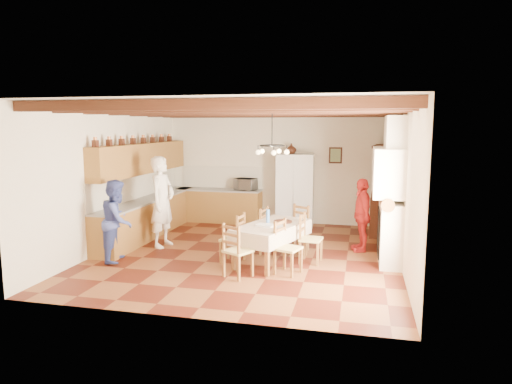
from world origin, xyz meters
The scene contains 31 objects.
floor centered at (0.00, 0.00, -0.01)m, with size 6.00×6.50×0.02m, color #4A180D.
ceiling centered at (0.00, 0.00, 3.01)m, with size 6.00×6.50×0.02m, color silver.
wall_back centered at (0.00, 3.26, 1.50)m, with size 6.00×0.02×3.00m, color beige.
wall_front centered at (0.00, -3.26, 1.50)m, with size 6.00×0.02×3.00m, color beige.
wall_left centered at (-3.01, 0.00, 1.50)m, with size 0.02×6.50×3.00m, color beige.
wall_right centered at (3.01, 0.00, 1.50)m, with size 0.02×6.50×3.00m, color beige.
ceiling_beams centered at (0.00, 0.00, 2.91)m, with size 6.00×6.30×0.16m, color #371910, non-canonical shape.
lower_cabinets_left centered at (-2.70, 1.05, 0.43)m, with size 0.60×4.30×0.86m, color brown.
lower_cabinets_back centered at (-1.55, 2.95, 0.43)m, with size 2.30×0.60×0.86m, color brown.
countertop_left centered at (-2.70, 1.05, 0.88)m, with size 0.62×4.30×0.04m, color slate.
countertop_back centered at (-1.55, 2.95, 0.88)m, with size 2.34×0.62×0.04m, color slate.
backsplash_left centered at (-2.98, 1.05, 1.20)m, with size 0.03×4.30×0.60m, color beige.
backsplash_back centered at (-1.55, 3.23, 1.20)m, with size 2.30×0.03×0.60m, color beige.
upper_cabinets centered at (-2.83, 1.05, 1.85)m, with size 0.35×4.20×0.70m, color brown.
fireplace centered at (2.72, 0.20, 1.40)m, with size 0.56×1.60×2.80m, color beige, non-canonical shape.
wall_picture centered at (1.55, 3.23, 1.85)m, with size 0.34×0.03×0.42m, color black.
refrigerator centered at (0.55, 2.93, 0.95)m, with size 0.95×0.78×1.89m, color white.
hutch centered at (2.75, 2.41, 1.08)m, with size 0.50×1.19×2.16m, color #33160C, non-canonical shape.
dining_table centered at (0.58, -0.45, 0.67)m, with size 1.38×1.90×0.75m.
chandelier centered at (0.58, -0.45, 2.25)m, with size 0.47×0.47×0.03m, color black.
chair_left_near centered at (-0.15, -0.62, 0.48)m, with size 0.42×0.40×0.96m, color #612C17, non-canonical shape.
chair_left_far centered at (0.14, 0.16, 0.48)m, with size 0.42×0.40×0.96m, color #612C17, non-canonical shape.
chair_right_near centered at (1.00, -1.06, 0.48)m, with size 0.42×0.40×0.96m, color #612C17, non-canonical shape.
chair_right_far centered at (1.32, -0.30, 0.48)m, with size 0.42×0.40×0.96m, color #612C17, non-canonical shape.
chair_end_near centered at (0.18, -1.42, 0.48)m, with size 0.42×0.40×0.96m, color #612C17, non-canonical shape.
chair_end_far centered at (0.92, 0.51, 0.48)m, with size 0.42×0.40×0.96m, color #612C17, non-canonical shape.
person_man centered at (-1.95, 0.18, 0.99)m, with size 0.72×0.47×1.97m, color white.
person_woman_blue centered at (-2.35, -1.02, 0.80)m, with size 0.78×0.60×1.60m, color #3E4C9C.
person_woman_red centered at (2.26, 0.79, 0.77)m, with size 0.90×0.38×1.54m, color red.
microwave centered at (-0.81, 2.95, 1.06)m, with size 0.56×0.38×0.31m, color silver.
fridge_vase centered at (0.43, 2.93, 2.03)m, with size 0.26×0.26×0.27m, color #33160C.
Camera 1 is at (2.22, -8.83, 2.62)m, focal length 32.00 mm.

